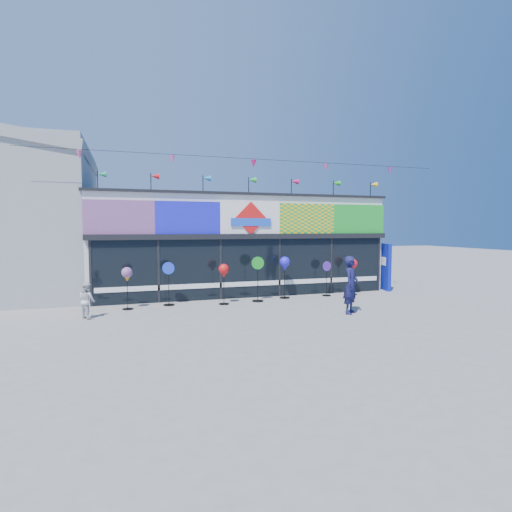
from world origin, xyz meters
name	(u,v)px	position (x,y,z in m)	size (l,w,h in m)	color
ground	(282,316)	(0.00, 0.00, 0.00)	(80.00, 80.00, 0.00)	gray
kite_shop	(234,243)	(0.00, 5.94, 2.05)	(16.00, 5.70, 5.31)	white
blue_sign	(385,267)	(6.20, 3.48, 1.03)	(0.37, 1.03, 2.04)	#0A19A2
spinner_0	(127,276)	(-4.59, 2.47, 1.14)	(0.36, 0.36, 1.42)	black
spinner_1	(169,283)	(-3.20, 2.77, 0.81)	(0.42, 0.39, 1.53)	black
spinner_2	(224,272)	(-1.31, 2.37, 1.16)	(0.37, 0.37, 1.45)	black
spinner_3	(258,278)	(0.01, 2.53, 0.88)	(0.47, 0.42, 1.66)	black
spinner_4	(285,265)	(1.22, 2.88, 1.30)	(0.41, 0.41, 1.62)	black
spinner_5	(327,278)	(3.03, 2.86, 0.74)	(0.39, 0.35, 1.39)	black
spinner_6	(353,266)	(4.18, 2.79, 1.16)	(0.37, 0.37, 1.46)	black
adult_man	(351,285)	(2.19, -0.37, 0.92)	(0.67, 0.44, 1.83)	#151542
child	(87,300)	(-5.75, 1.46, 0.54)	(0.53, 0.30, 1.09)	silver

